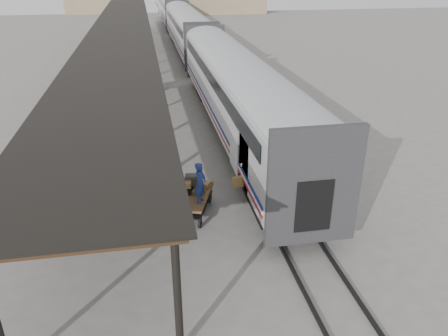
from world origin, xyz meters
TOP-DOWN VIEW (x-y plane):
  - ground at (0.00, 0.00)m, footprint 160.00×160.00m
  - train at (3.19, 33.79)m, footprint 3.45×76.01m
  - canopy at (-3.40, 24.00)m, footprint 4.90×64.30m
  - rails at (3.20, 34.00)m, footprint 1.54×150.00m
  - baggage_cart at (-0.26, -0.35)m, footprint 2.00×2.68m
  - suitcase_stack at (-0.28, 0.05)m, footprint 1.48×1.25m
  - luggage_tug at (-1.46, 18.41)m, footprint 1.15×1.49m
  - porter at (-0.01, -1.00)m, footprint 0.61×0.69m
  - pedestrian at (-1.64, 17.07)m, footprint 1.14×0.80m

SIDE VIEW (x-z plane):
  - ground at x=0.00m, z-range 0.00..0.00m
  - rails at x=3.20m, z-range 0.00..0.12m
  - luggage_tug at x=-1.46m, z-range -0.05..1.11m
  - baggage_cart at x=-0.26m, z-range 0.22..1.08m
  - pedestrian at x=-1.64m, z-range 0.00..1.80m
  - suitcase_stack at x=-0.28m, z-range 0.76..1.36m
  - porter at x=-0.01m, z-range 0.86..2.46m
  - train at x=3.19m, z-range 0.69..4.70m
  - canopy at x=-3.40m, z-range 1.93..6.08m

